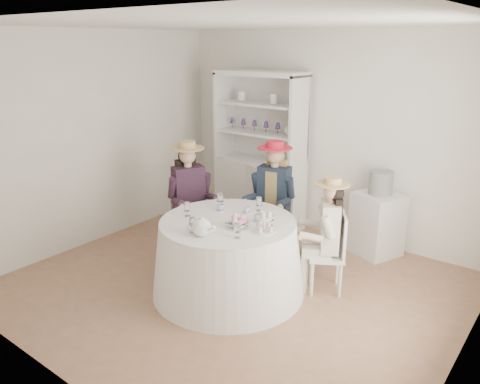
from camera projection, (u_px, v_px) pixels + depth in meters
The scene contains 23 objects.
ground at pixel (234, 285), 5.11m from camera, with size 4.50×4.50×0.00m, color #8B5F45.
ceiling at pixel (233, 24), 4.28m from camera, with size 4.50×4.50×0.00m, color white.
wall_back at pixel (327, 136), 6.21m from camera, with size 4.50×4.50×0.00m, color white.
wall_front at pixel (53, 225), 3.19m from camera, with size 4.50×4.50×0.00m, color white.
wall_left at pixel (96, 139), 6.00m from camera, with size 4.50×4.50×0.00m, color white.
wall_right at pixel (477, 214), 3.39m from camera, with size 4.50×4.50×0.00m, color white.
tea_table at pixel (228, 257), 4.88m from camera, with size 1.60×1.60×0.80m.
hutch at pixel (260, 172), 6.65m from camera, with size 1.45×0.91×2.17m.
side_table at pixel (377, 224), 5.79m from camera, with size 0.50×0.50×0.78m, color silver.
hatbox at pixel (381, 183), 5.62m from camera, with size 0.29×0.29×0.29m, color black.
guest_left at pixel (189, 193), 5.62m from camera, with size 0.61×0.55×1.44m.
guest_mid at pixel (273, 193), 5.60m from camera, with size 0.54×0.57×1.44m.
guest_right at pixel (327, 228), 4.81m from camera, with size 0.54×0.50×1.26m.
spare_chair at pixel (261, 199), 6.27m from camera, with size 0.54×0.54×0.99m.
teacup_a at pixel (221, 208), 5.04m from camera, with size 0.08×0.08×0.06m, color white.
teacup_b at pixel (246, 210), 4.96m from camera, with size 0.06×0.06×0.06m, color white.
teacup_c at pixel (258, 218), 4.73m from camera, with size 0.09×0.09×0.07m, color white.
flower_bowl at pixel (238, 226), 4.56m from camera, with size 0.20×0.20×0.05m, color white.
flower_arrangement at pixel (238, 220), 4.56m from camera, with size 0.17×0.17×0.06m.
table_teapot at pixel (202, 227), 4.38m from camera, with size 0.26×0.18×0.19m.
sandwich_plate at pixel (202, 226), 4.57m from camera, with size 0.28×0.28×0.06m.
cupcake_stand at pixel (264, 224), 4.47m from camera, with size 0.21×0.21×0.20m.
stemware_set at pixel (228, 214), 4.74m from camera, with size 0.91×0.96×0.15m.
Camera 1 is at (2.82, -3.57, 2.54)m, focal length 35.00 mm.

